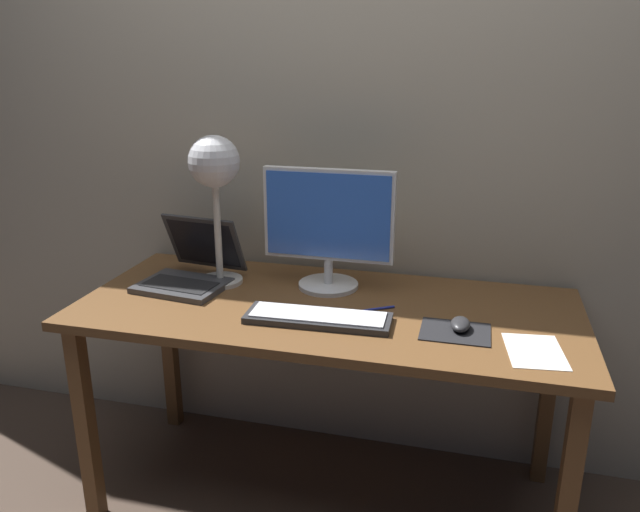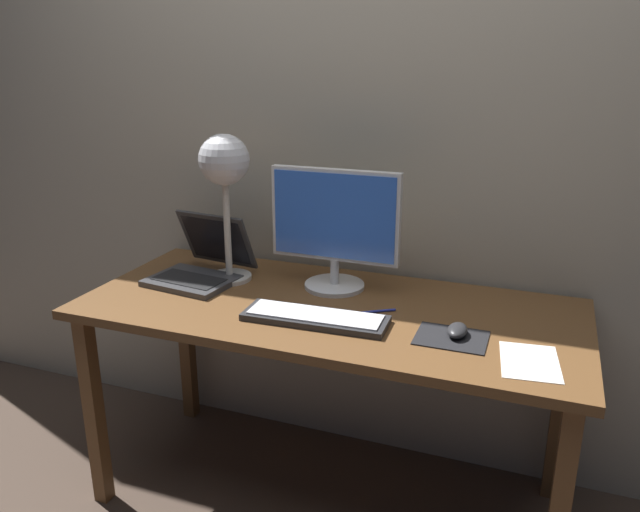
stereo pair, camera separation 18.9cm
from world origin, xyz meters
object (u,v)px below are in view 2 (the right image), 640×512
object	(u,v)px
keyboard_main	(315,317)
laptop	(204,261)
pen	(374,312)
mouse	(457,330)
desk_lamp	(224,170)
monitor	(335,225)

from	to	relation	value
keyboard_main	laptop	xyz separation A→B (m)	(-0.51, 0.22, 0.05)
pen	mouse	bearing A→B (deg)	-17.05
desk_lamp	mouse	world-z (taller)	desk_lamp
keyboard_main	pen	distance (m)	0.19
monitor	mouse	xyz separation A→B (m)	(0.46, -0.25, -0.20)
keyboard_main	pen	xyz separation A→B (m)	(0.15, 0.12, -0.01)
monitor	mouse	distance (m)	0.56
laptop	desk_lamp	xyz separation A→B (m)	(0.09, 0.01, 0.33)
monitor	pen	bearing A→B (deg)	-40.95
laptop	pen	size ratio (longest dim) A/B	2.48
monitor	pen	world-z (taller)	monitor
monitor	mouse	size ratio (longest dim) A/B	4.63
laptop	desk_lamp	distance (m)	0.34
desk_lamp	pen	xyz separation A→B (m)	(0.57, -0.11, -0.39)
desk_lamp	mouse	bearing A→B (deg)	-12.96
monitor	pen	xyz separation A→B (m)	(0.19, -0.16, -0.22)
monitor	keyboard_main	bearing A→B (deg)	-82.25
keyboard_main	laptop	size ratio (longest dim) A/B	1.28
monitor	desk_lamp	bearing A→B (deg)	-172.01
laptop	mouse	world-z (taller)	laptop
monitor	mouse	bearing A→B (deg)	-28.26
desk_lamp	mouse	distance (m)	0.94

